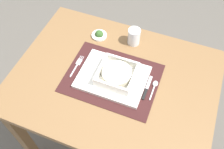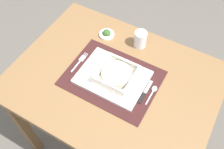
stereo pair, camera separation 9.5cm
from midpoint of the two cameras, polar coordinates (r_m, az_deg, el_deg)
The scene contains 11 objects.
ground_plane at distance 1.85m, azimuth -1.25°, elevation -14.35°, with size 6.00×6.00×0.00m, color #59544C.
dining_table at distance 1.27m, azimuth -1.76°, elevation -3.98°, with size 0.95×0.72×0.75m.
placemat at distance 1.17m, azimuth -2.32°, elevation -0.94°, with size 0.43×0.32×0.00m, color #381919.
serving_plate at distance 1.16m, azimuth -2.25°, elevation -0.87°, with size 0.31×0.23×0.02m, color white.
porridge_bowl at distance 1.14m, azimuth -1.30°, elevation -0.15°, with size 0.16×0.16×0.05m.
fork at distance 1.23m, azimuth -10.01°, elevation 2.11°, with size 0.02×0.13×0.00m.
spoon at distance 1.15m, azimuth 7.31°, elevation -2.61°, with size 0.02×0.11×0.01m.
butter_knife at distance 1.14m, azimuth 5.46°, elevation -3.45°, with size 0.01×0.13×0.01m.
bread_knife at distance 1.14m, azimuth 4.00°, elevation -3.64°, with size 0.01×0.14×0.01m.
drinking_glass at distance 1.29m, azimuth 2.85°, elevation 8.30°, with size 0.06×0.06×0.09m.
condiment_saucer at distance 1.34m, azimuth -4.97°, elevation 8.82°, with size 0.08×0.08×0.04m.
Camera 1 is at (0.23, -0.62, 1.72)m, focal length 40.47 mm.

